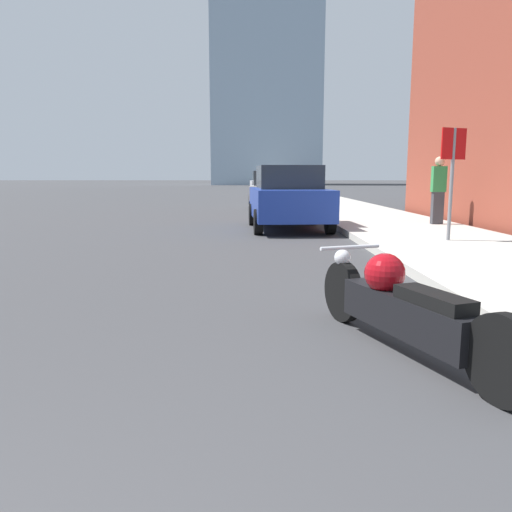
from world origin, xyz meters
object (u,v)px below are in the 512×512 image
at_px(parked_car_silver, 264,184).
at_px(stop_sign, 453,164).
at_px(parked_car_blue, 288,198).
at_px(pedestrian, 438,189).
at_px(motorcycle, 402,306).
at_px(parked_car_white, 272,189).

xyz_separation_m(parked_car_silver, stop_sign, (3.08, -26.29, 0.73)).
bearing_deg(stop_sign, parked_car_blue, 129.86).
relative_size(parked_car_silver, stop_sign, 2.09).
bearing_deg(pedestrian, stop_sign, -106.59).
xyz_separation_m(motorcycle, stop_sign, (2.72, 6.00, 1.27)).
distance_m(stop_sign, pedestrian, 3.64).
bearing_deg(parked_car_silver, pedestrian, -82.05).
height_order(motorcycle, stop_sign, stop_sign).
distance_m(motorcycle, parked_car_white, 20.25).
distance_m(parked_car_white, pedestrian, 11.51).
bearing_deg(motorcycle, parked_car_blue, 71.89).
bearing_deg(stop_sign, pedestrian, 73.41).
relative_size(parked_car_blue, parked_car_white, 0.95).
height_order(parked_car_blue, parked_car_white, parked_car_blue).
bearing_deg(motorcycle, parked_car_silver, 71.12).
relative_size(parked_car_white, pedestrian, 2.39).
height_order(parked_car_silver, pedestrian, pedestrian).
xyz_separation_m(parked_car_blue, pedestrian, (3.98, -0.09, 0.23)).
bearing_deg(pedestrian, parked_car_blue, 178.70).
relative_size(motorcycle, stop_sign, 1.11).
distance_m(parked_car_blue, stop_sign, 4.68).
height_order(motorcycle, parked_car_blue, parked_car_blue).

